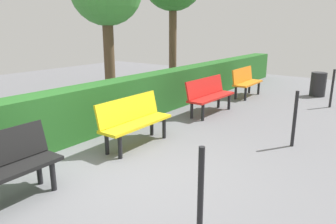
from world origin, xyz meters
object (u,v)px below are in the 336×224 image
object	(u,v)px
bench_orange	(246,81)
trash_bin	(318,84)
bench_yellow	(134,119)
bench_red	(209,94)

from	to	relation	value
bench_orange	trash_bin	distance (m)	2.22
bench_yellow	trash_bin	bearing A→B (deg)	164.41
bench_orange	bench_yellow	bearing A→B (deg)	-0.37
bench_red	trash_bin	size ratio (longest dim) A/B	2.19
bench_red	trash_bin	world-z (taller)	bench_red
bench_yellow	trash_bin	size ratio (longest dim) A/B	2.07
trash_bin	bench_yellow	bearing A→B (deg)	-15.06
bench_red	trash_bin	distance (m)	4.08
bench_orange	trash_bin	bearing A→B (deg)	127.25
bench_yellow	trash_bin	xyz separation A→B (m)	(-6.38, 1.72, -0.12)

